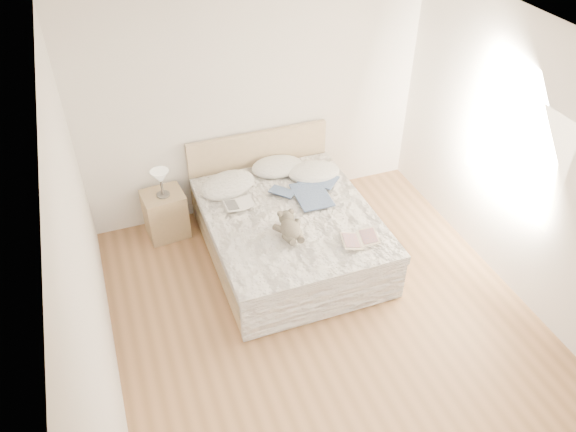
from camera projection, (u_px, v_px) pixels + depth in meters
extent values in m
cube|color=brown|center=(330.00, 327.00, 5.48)|extent=(4.00, 4.50, 0.00)
cube|color=silver|center=(348.00, 63.00, 3.82)|extent=(4.00, 4.50, 0.00)
cube|color=white|center=(255.00, 103.00, 6.31)|extent=(4.00, 0.02, 2.70)
cube|color=white|center=(88.00, 277.00, 4.10)|extent=(0.02, 4.50, 2.70)
cube|color=white|center=(534.00, 172.00, 5.20)|extent=(0.02, 4.50, 2.70)
cube|color=white|center=(515.00, 147.00, 5.35)|extent=(0.02, 1.30, 1.10)
cube|color=tan|center=(289.00, 247.00, 6.27)|extent=(1.68, 2.08, 0.20)
cube|color=silver|center=(289.00, 229.00, 6.11)|extent=(1.60, 2.00, 0.30)
cube|color=silver|center=(290.00, 218.00, 5.96)|extent=(1.72, 2.05, 0.10)
cube|color=tan|center=(259.00, 169.00, 6.79)|extent=(1.70, 0.06, 1.00)
cube|color=#A08860|center=(166.00, 214.00, 6.44)|extent=(0.49, 0.44, 0.56)
cylinder|color=#4B4640|center=(163.00, 195.00, 6.25)|extent=(0.15, 0.15, 0.02)
cylinder|color=#3C3733|center=(162.00, 186.00, 6.18)|extent=(0.03, 0.03, 0.20)
cone|color=white|center=(160.00, 177.00, 6.10)|extent=(0.26, 0.26, 0.15)
ellipsoid|color=silver|center=(228.00, 185.00, 6.28)|extent=(0.78, 0.66, 0.20)
ellipsoid|color=white|center=(277.00, 167.00, 6.57)|extent=(0.63, 0.45, 0.18)
ellipsoid|color=white|center=(314.00, 172.00, 6.48)|extent=(0.64, 0.48, 0.18)
cube|color=white|center=(239.00, 205.00, 6.00)|extent=(0.33, 0.23, 0.02)
cube|color=beige|center=(360.00, 239.00, 5.55)|extent=(0.43, 0.34, 0.03)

